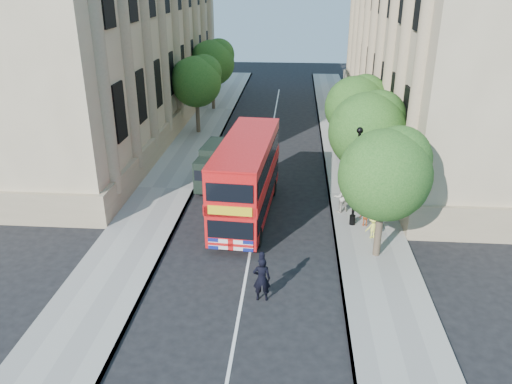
% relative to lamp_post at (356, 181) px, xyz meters
% --- Properties ---
extents(ground, '(120.00, 120.00, 0.00)m').
position_rel_lamp_post_xyz_m(ground, '(-5.00, -6.00, -2.51)').
color(ground, black).
rests_on(ground, ground).
extents(pavement_right, '(3.50, 80.00, 0.12)m').
position_rel_lamp_post_xyz_m(pavement_right, '(0.75, 4.00, -2.45)').
color(pavement_right, gray).
rests_on(pavement_right, ground).
extents(pavement_left, '(3.50, 80.00, 0.12)m').
position_rel_lamp_post_xyz_m(pavement_left, '(-10.75, 4.00, -2.45)').
color(pavement_left, gray).
rests_on(pavement_left, ground).
extents(building_right, '(12.00, 38.00, 18.00)m').
position_rel_lamp_post_xyz_m(building_right, '(8.80, 18.00, 6.49)').
color(building_right, tan).
rests_on(building_right, ground).
extents(building_left, '(12.00, 38.00, 18.00)m').
position_rel_lamp_post_xyz_m(building_left, '(-18.80, 18.00, 6.49)').
color(building_left, tan).
rests_on(building_left, ground).
extents(tree_right_near, '(4.00, 4.00, 6.08)m').
position_rel_lamp_post_xyz_m(tree_right_near, '(0.84, -2.97, 1.74)').
color(tree_right_near, '#473828').
rests_on(tree_right_near, ground).
extents(tree_right_mid, '(4.20, 4.20, 6.37)m').
position_rel_lamp_post_xyz_m(tree_right_mid, '(0.84, 3.03, 1.93)').
color(tree_right_mid, '#473828').
rests_on(tree_right_mid, ground).
extents(tree_right_far, '(4.00, 4.00, 6.15)m').
position_rel_lamp_post_xyz_m(tree_right_far, '(0.84, 9.03, 1.80)').
color(tree_right_far, '#473828').
rests_on(tree_right_far, ground).
extents(tree_left_far, '(4.00, 4.00, 6.30)m').
position_rel_lamp_post_xyz_m(tree_left_far, '(-10.96, 16.03, 1.93)').
color(tree_left_far, '#473828').
rests_on(tree_left_far, ground).
extents(tree_left_back, '(4.20, 4.20, 6.65)m').
position_rel_lamp_post_xyz_m(tree_left_back, '(-10.96, 24.03, 2.20)').
color(tree_left_back, '#473828').
rests_on(tree_left_back, ground).
extents(lamp_post, '(0.32, 0.32, 5.16)m').
position_rel_lamp_post_xyz_m(lamp_post, '(0.00, 0.00, 0.00)').
color(lamp_post, black).
rests_on(lamp_post, pavement_right).
extents(double_decker_bus, '(3.00, 9.15, 4.16)m').
position_rel_lamp_post_xyz_m(double_decker_bus, '(-5.51, 0.81, -0.21)').
color(double_decker_bus, red).
rests_on(double_decker_bus, ground).
extents(box_van, '(2.19, 4.51, 2.50)m').
position_rel_lamp_post_xyz_m(box_van, '(-7.73, 4.92, -1.29)').
color(box_van, black).
rests_on(box_van, ground).
extents(police_constable, '(0.72, 0.50, 1.90)m').
position_rel_lamp_post_xyz_m(police_constable, '(-4.21, -6.71, -1.56)').
color(police_constable, black).
rests_on(police_constable, ground).
extents(woman_pedestrian, '(1.07, 1.01, 1.76)m').
position_rel_lamp_post_xyz_m(woman_pedestrian, '(-0.52, 1.54, -1.51)').
color(woman_pedestrian, beige).
rests_on(woman_pedestrian, pavement_right).
extents(child_a, '(0.58, 0.26, 0.98)m').
position_rel_lamp_post_xyz_m(child_a, '(0.64, -0.12, -1.90)').
color(child_a, orange).
rests_on(child_a, pavement_right).
extents(child_b, '(0.81, 0.62, 1.11)m').
position_rel_lamp_post_xyz_m(child_b, '(0.82, -1.37, -1.84)').
color(child_b, '#F9FA55').
rests_on(child_b, pavement_right).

